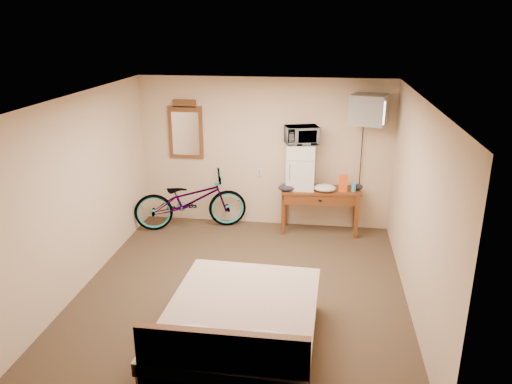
# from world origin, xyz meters

# --- Properties ---
(room) EXTENTS (4.60, 4.64, 2.50)m
(room) POSITION_xyz_m (-0.00, 0.00, 1.25)
(room) COLOR #453422
(room) RESTS_ON ground
(desk) EXTENTS (1.31, 0.60, 0.75)m
(desk) POSITION_xyz_m (0.96, 2.00, 0.62)
(desk) COLOR #642F16
(desk) RESTS_ON floor
(mini_fridge) EXTENTS (0.46, 0.45, 0.74)m
(mini_fridge) POSITION_xyz_m (0.62, 2.06, 1.12)
(mini_fridge) COLOR silver
(mini_fridge) RESTS_ON desk
(microwave) EXTENTS (0.59, 0.48, 0.28)m
(microwave) POSITION_xyz_m (0.62, 2.06, 1.63)
(microwave) COLOR silver
(microwave) RESTS_ON mini_fridge
(snack_bag) EXTENTS (0.14, 0.08, 0.27)m
(snack_bag) POSITION_xyz_m (1.31, 1.96, 0.89)
(snack_bag) COLOR #F15515
(snack_bag) RESTS_ON desk
(blue_cup) EXTENTS (0.08, 0.08, 0.13)m
(blue_cup) POSITION_xyz_m (1.48, 1.99, 0.82)
(blue_cup) COLOR #3FA8D8
(blue_cup) RESTS_ON desk
(cloth_cream) EXTENTS (0.36, 0.28, 0.11)m
(cloth_cream) POSITION_xyz_m (1.02, 1.93, 0.81)
(cloth_cream) COLOR white
(cloth_cream) RESTS_ON desk
(cloth_dark_a) EXTENTS (0.27, 0.20, 0.10)m
(cloth_dark_a) POSITION_xyz_m (0.41, 1.86, 0.80)
(cloth_dark_a) COLOR black
(cloth_dark_a) RESTS_ON desk
(cloth_dark_b) EXTENTS (0.20, 0.16, 0.09)m
(cloth_dark_b) POSITION_xyz_m (1.54, 2.10, 0.79)
(cloth_dark_b) COLOR black
(cloth_dark_b) RESTS_ON desk
(crt_television) EXTENTS (0.63, 0.66, 0.46)m
(crt_television) POSITION_xyz_m (1.63, 2.02, 2.06)
(crt_television) COLOR black
(crt_television) RESTS_ON room
(wall_mirror) EXTENTS (0.58, 0.04, 0.99)m
(wall_mirror) POSITION_xyz_m (-1.33, 2.27, 1.60)
(wall_mirror) COLOR brown
(wall_mirror) RESTS_ON room
(bicycle) EXTENTS (1.98, 1.19, 0.98)m
(bicycle) POSITION_xyz_m (-1.20, 1.91, 0.49)
(bicycle) COLOR black
(bicycle) RESTS_ON floor
(bed) EXTENTS (1.61, 2.09, 0.90)m
(bed) POSITION_xyz_m (0.19, -1.37, 0.29)
(bed) COLOR brown
(bed) RESTS_ON floor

